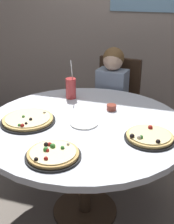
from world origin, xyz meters
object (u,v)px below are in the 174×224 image
Objects in this scene: diner_child at (108,115)px; dining_table at (85,133)px; chair_wooden at (115,104)px; plate_small at (84,123)px; soda_cup at (71,88)px; pizza_cheese at (53,154)px; pizza_pepperoni at (149,137)px; pizza_veggie at (28,120)px; sauce_bowl at (111,107)px.

dining_table is at bearing -89.18° from diner_child.
chair_wooden reaches higher than plate_small.
dining_table is 1.24× the size of diner_child.
soda_cup is 1.71× the size of plate_small.
diner_child reaches higher than plate_small.
chair_wooden reaches higher than pizza_cheese.
chair_wooden is 1.37m from pizza_cheese.
pizza_pepperoni is 0.43m from plate_small.
dining_table is 7.46× the size of plate_small.
pizza_cheese is 0.42m from plate_small.
dining_table is at bearing -90.79° from chair_wooden.
dining_table is 0.46m from pizza_pepperoni.
pizza_cheese is at bearing -75.87° from soda_cup.
soda_cup is at bearing 76.78° from pizza_veggie.
sauce_bowl is (0.36, -0.14, -0.06)m from soda_cup.
soda_cup reaches higher than dining_table.
pizza_cheese reaches higher than pizza_veggie.
soda_cup is at bearing 144.07° from pizza_pepperoni.
diner_child is at bearing 67.48° from pizza_veggie.
pizza_veggie is 0.79m from pizza_pepperoni.
chair_wooden is (0.01, 0.89, -0.13)m from dining_table.
soda_cup is at bearing -115.89° from chair_wooden.
chair_wooden is at bearing 70.08° from pizza_veggie.
pizza_pepperoni reaches higher than pizza_veggie.
soda_cup reaches higher than pizza_cheese.
dining_table is at bearing 166.31° from pizza_pepperoni.
soda_cup is (0.12, 0.49, 0.07)m from pizza_veggie.
dining_table is 1.41× the size of chair_wooden.
pizza_veggie is 0.60m from sauce_bowl.
pizza_pepperoni is at bearing 37.03° from pizza_cheese.
soda_cup reaches higher than chair_wooden.
pizza_veggie is at bearing -112.52° from diner_child.
diner_child is at bearing 91.25° from plate_small.
soda_cup reaches higher than plate_small.
diner_child is 3.52× the size of soda_cup.
pizza_pepperoni is (0.42, -1.00, 0.24)m from chair_wooden.
soda_cup is at bearing 121.99° from dining_table.
diner_child reaches higher than pizza_veggie.
pizza_veggie is 0.51m from soda_cup.
dining_table is 0.29m from sauce_bowl.
sauce_bowl is at bearing 67.24° from plate_small.
soda_cup is at bearing -124.29° from diner_child.
chair_wooden is 0.70m from sauce_bowl.
plate_small is (0.03, 0.42, -0.01)m from pizza_cheese.
diner_child reaches higher than sauce_bowl.
chair_wooden is 5.28× the size of plate_small.
diner_child reaches higher than chair_wooden.
soda_cup reaches higher than sauce_bowl.
pizza_cheese is at bearing -90.87° from diner_child.
pizza_pepperoni reaches higher than plate_small.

